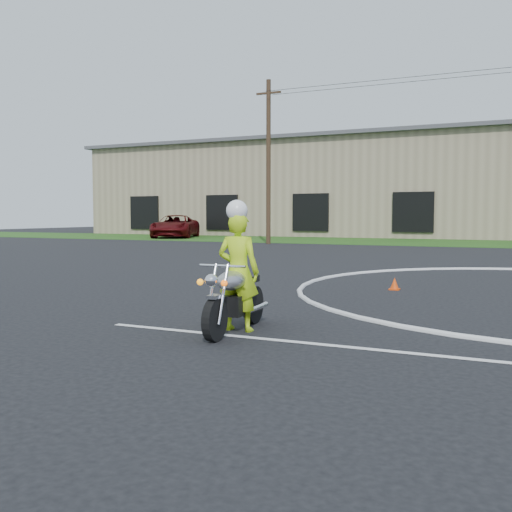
% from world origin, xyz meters
% --- Properties ---
extents(primary_motorcycle, '(0.73, 2.08, 1.09)m').
position_xyz_m(primary_motorcycle, '(-4.98, -3.73, 0.53)').
color(primary_motorcycle, black).
rests_on(primary_motorcycle, ground).
extents(rider_primary_grp, '(0.69, 0.47, 2.02)m').
position_xyz_m(rider_primary_grp, '(-4.98, -3.59, 0.98)').
color(rider_primary_grp, '#BBEB18').
rests_on(rider_primary_grp, ground).
extents(pickup_grp, '(5.02, 7.06, 1.79)m').
position_xyz_m(pickup_grp, '(-25.52, 26.90, 0.89)').
color(pickup_grp, '#4C080B').
rests_on(pickup_grp, ground).
extents(warehouse, '(41.00, 17.00, 8.30)m').
position_xyz_m(warehouse, '(-18.00, 39.99, 4.16)').
color(warehouse, tan).
rests_on(warehouse, ground).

